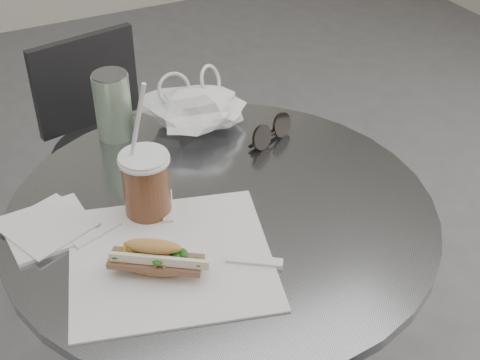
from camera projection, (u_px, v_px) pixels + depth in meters
name	position (u px, v px, depth m)	size (l,w,h in m)	color
cafe_table	(223.00, 316.00, 1.33)	(0.76, 0.76, 0.74)	slate
chair_far	(121.00, 184.00, 1.93)	(0.39, 0.42, 0.74)	#2B2B2D
sandwich_paper	(171.00, 258.00, 1.07)	(0.32, 0.30, 0.00)	white
banh_mi	(155.00, 258.00, 1.02)	(0.18, 0.16, 0.06)	#C18B49
iced_coffee	(146.00, 183.00, 1.13)	(0.09, 0.09, 0.25)	brown
sunglasses	(271.00, 133.00, 1.34)	(0.11, 0.07, 0.05)	black
plastic_bag	(197.00, 111.00, 1.36)	(0.19, 0.15, 0.10)	white
napkin_stack	(48.00, 227.00, 1.12)	(0.16, 0.16, 0.01)	white
drink_can	(113.00, 106.00, 1.33)	(0.07, 0.07, 0.14)	#558C51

